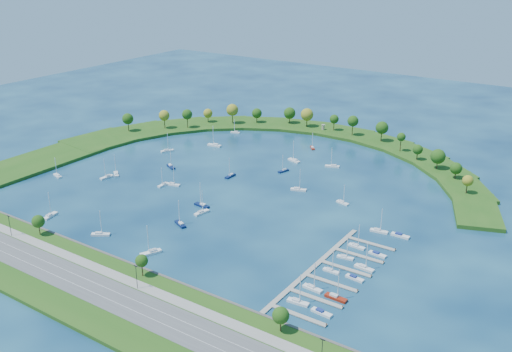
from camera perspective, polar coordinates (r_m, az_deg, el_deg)
The scene contains 40 objects.
ground at distance 327.26m, azimuth -1.21°, elevation -0.74°, with size 700.00×700.00×0.00m, color #072042.
south_shoreline at distance 246.90m, azimuth -17.99°, elevation -9.45°, with size 420.00×43.10×11.60m.
breakwater at distance 389.48m, azimuth -2.71°, elevation 3.07°, with size 286.74×247.64×2.00m.
breakwater_trees at distance 404.31m, azimuth 3.84°, elevation 5.18°, with size 241.91×91.58×14.96m.
harbor_tower at distance 422.72m, azimuth 6.69°, elevation 4.85°, with size 2.60×2.60×3.87m.
dock_system at distance 240.85m, azimuth 7.27°, elevation -9.48°, with size 24.28×82.00×1.60m.
moored_boat_0 at distance 277.73m, azimuth -15.20°, elevation -5.55°, with size 8.46×6.74×12.59m.
moored_boat_1 at distance 298.88m, azimuth -5.39°, elevation -2.87°, with size 9.15×3.36×13.16m.
moored_boat_2 at distance 354.83m, azimuth -8.46°, elevation 0.98°, with size 8.92×6.19×12.89m.
moored_boat_3 at distance 419.27m, azimuth -2.07°, elevation 4.40°, with size 7.18×3.57×10.17m.
moored_boat_4 at distance 336.70m, azimuth -2.56°, elevation 0.06°, with size 2.32×8.26×12.13m.
moored_boat_5 at distance 345.88m, azimuth -14.62°, elevation -0.05°, with size 3.21×8.45×12.13m.
moored_boat_6 at distance 390.99m, azimuth -4.14°, elevation 3.11°, with size 10.02×3.81×14.37m.
moored_boat_7 at distance 354.61m, azimuth 7.60°, elevation 1.01°, with size 9.04×5.54×12.87m.
moored_boat_8 at distance 344.75m, azimuth 2.75°, elevation 0.57°, with size 4.07×7.69×10.89m.
moored_boat_9 at distance 361.89m, azimuth 3.81°, elevation 1.59°, with size 9.59×5.38×13.60m.
moored_boat_10 at distance 387.15m, azimuth 5.63°, elevation 2.85°, with size 6.23×7.01×10.81m.
moored_boat_11 at distance 290.96m, azimuth -5.43°, elevation -3.57°, with size 3.89×8.84×12.57m.
moored_boat_12 at distance 317.94m, azimuth 4.23°, elevation -1.30°, with size 9.05×5.20×12.84m.
moored_boat_13 at distance 349.06m, azimuth -13.72°, elevation 0.24°, with size 8.10×7.16×12.47m.
moored_boat_14 at distance 327.35m, azimuth -8.23°, elevation -0.79°, with size 8.22×3.92×11.64m.
moored_boat_15 at distance 303.94m, azimuth -19.77°, elevation -3.69°, with size 4.63×9.23×13.06m.
moored_boat_16 at distance 356.37m, azimuth -19.12°, elevation 0.08°, with size 8.24×4.32×11.66m.
moored_boat_17 at distance 383.73m, azimuth -8.82°, elevation 2.54°, with size 6.25×8.70×12.65m.
moored_boat_18 at distance 304.31m, azimuth 8.60°, elevation -2.58°, with size 7.59×3.75×10.75m.
moored_boat_19 at distance 280.15m, azimuth -7.53°, elevation -4.70°, with size 8.90×5.90×12.78m.
moored_boat_20 at distance 256.69m, azimuth -10.39°, elevation -7.44°, with size 6.54×9.77×14.05m.
moored_boat_21 at distance 327.98m, azimuth -9.20°, elevation -0.81°, with size 2.23×7.53×11.02m.
docked_boat_0 at distance 220.77m, azimuth 4.18°, elevation -12.31°, with size 8.70×3.10×12.54m.
docked_boat_1 at distance 216.22m, azimuth 6.52°, elevation -13.31°, with size 8.39×2.97×1.68m.
docked_boat_2 at distance 229.27m, azimuth 5.64°, elevation -10.97°, with size 8.45×3.02×12.17m.
docked_boat_3 at distance 224.73m, azimuth 7.93°, elevation -11.81°, with size 8.97×2.82×13.06m.
docked_boat_4 at distance 241.50m, azimuth 7.47°, elevation -9.25°, with size 7.17×2.19×10.47m.
docked_boat_5 at distance 238.17m, azimuth 9.76°, elevation -9.95°, with size 8.00×2.98×1.60m.
docked_boat_6 at distance 252.15m, azimuth 8.86°, elevation -7.92°, with size 7.50×3.14×10.69m.
docked_boat_7 at distance 245.50m, azimuth 10.70°, elevation -8.90°, with size 8.82×3.31×12.66m.
docked_boat_8 at distance 261.67m, azimuth 9.98°, elevation -6.84°, with size 7.95×2.77×11.47m.
docked_boat_9 at distance 257.14m, azimuth 11.96°, elevation -7.61°, with size 8.19×3.00×1.63m.
docked_boat_10 at distance 277.20m, azimuth 12.11°, elevation -5.31°, with size 8.62×3.39×12.33m.
docked_boat_11 at distance 275.38m, azimuth 14.12°, elevation -5.75°, with size 8.73×2.66×1.77m.
Camera 1 is at (174.25, -248.13, 123.16)m, focal length 40.26 mm.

